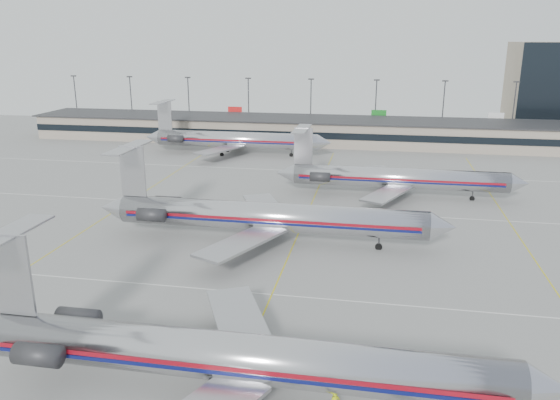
# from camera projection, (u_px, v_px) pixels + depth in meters

# --- Properties ---
(ground) EXTENTS (260.00, 260.00, 0.00)m
(ground) POSITION_uv_depth(u_px,v_px,m) (250.00, 344.00, 48.60)
(ground) COLOR gray
(ground) RESTS_ON ground
(apron_markings) EXTENTS (160.00, 0.15, 0.02)m
(apron_markings) POSITION_uv_depth(u_px,v_px,m) (272.00, 294.00, 58.02)
(apron_markings) COLOR silver
(apron_markings) RESTS_ON ground
(terminal) EXTENTS (162.00, 17.00, 6.25)m
(terminal) POSITION_uv_depth(u_px,v_px,m) (338.00, 131.00, 140.02)
(terminal) COLOR gray
(terminal) RESTS_ON ground
(light_mast_row) EXTENTS (163.60, 0.40, 15.28)m
(light_mast_row) POSITION_uv_depth(u_px,v_px,m) (343.00, 103.00, 151.69)
(light_mast_row) COLOR #38383D
(light_mast_row) RESTS_ON ground
(jet_foreground) EXTENTS (46.22, 27.21, 12.10)m
(jet_foreground) POSITION_uv_depth(u_px,v_px,m) (229.00, 356.00, 40.60)
(jet_foreground) COLOR silver
(jet_foreground) RESTS_ON ground
(jet_second_row) EXTENTS (47.74, 28.11, 12.50)m
(jet_second_row) POSITION_uv_depth(u_px,v_px,m) (262.00, 216.00, 71.95)
(jet_second_row) COLOR silver
(jet_second_row) RESTS_ON ground
(jet_third_row) EXTENTS (42.15, 25.93, 11.52)m
(jet_third_row) POSITION_uv_depth(u_px,v_px,m) (393.00, 178.00, 92.78)
(jet_third_row) COLOR silver
(jet_third_row) RESTS_ON ground
(jet_back_row) EXTENTS (44.30, 27.25, 12.11)m
(jet_back_row) POSITION_uv_depth(u_px,v_px,m) (233.00, 139.00, 126.47)
(jet_back_row) COLOR silver
(jet_back_row) RESTS_ON ground
(belt_loader) EXTENTS (4.68, 1.48, 2.48)m
(belt_loader) POSITION_uv_depth(u_px,v_px,m) (225.00, 396.00, 40.51)
(belt_loader) COLOR #A4A4A4
(belt_loader) RESTS_ON ground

